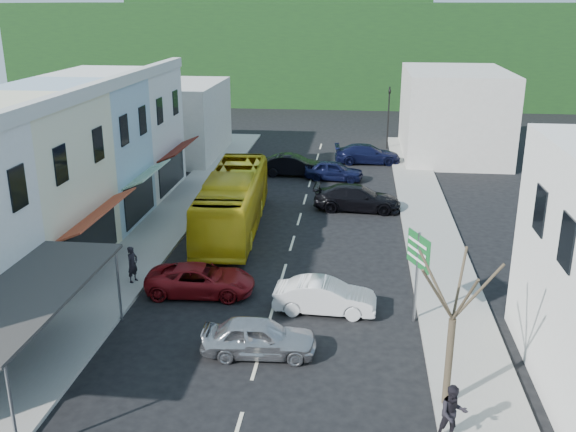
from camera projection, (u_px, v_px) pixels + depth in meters
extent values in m
plane|color=black|center=(272.00, 312.00, 26.64)|extent=(120.00, 120.00, 0.00)
cube|color=gray|center=(166.00, 224.00, 36.83)|extent=(3.00, 52.00, 0.15)
cube|color=gray|center=(431.00, 234.00, 35.24)|extent=(3.00, 52.00, 0.15)
cube|color=#50140B|center=(0.00, 292.00, 21.38)|extent=(1.30, 7.65, 0.08)
cube|color=beige|center=(11.00, 190.00, 29.51)|extent=(7.00, 8.00, 8.00)
cube|color=#95361E|center=(99.00, 213.00, 29.38)|extent=(1.30, 6.80, 0.08)
cube|color=#97AFBF|center=(76.00, 155.00, 36.10)|extent=(7.00, 6.00, 8.00)
cube|color=#195926|center=(147.00, 174.00, 35.97)|extent=(1.30, 5.10, 0.08)
cube|color=silver|center=(117.00, 133.00, 42.22)|extent=(7.00, 7.00, 8.00)
cube|color=#50140B|center=(179.00, 149.00, 42.09)|extent=(1.30, 5.95, 0.08)
cube|color=#B7B2A8|center=(171.00, 120.00, 52.38)|extent=(8.00, 10.00, 6.00)
cube|color=#B7B2A8|center=(453.00, 113.00, 52.62)|extent=(8.00, 12.00, 7.00)
cube|color=black|center=(337.00, 50.00, 85.00)|extent=(80.00, 24.00, 12.00)
cube|color=black|center=(282.00, 17.00, 90.21)|extent=(40.00, 16.00, 8.00)
imported|color=gold|center=(233.00, 203.00, 35.75)|extent=(3.10, 11.71, 3.10)
imported|color=#A8A8AC|center=(259.00, 337.00, 23.22)|extent=(4.49, 2.04, 1.40)
imported|color=silver|center=(325.00, 296.00, 26.44)|extent=(4.47, 1.99, 1.40)
imported|color=maroon|center=(201.00, 279.00, 28.10)|extent=(4.68, 2.10, 1.40)
imported|color=black|center=(357.00, 199.00, 39.40)|extent=(4.58, 2.05, 1.40)
imported|color=black|center=(334.00, 171.00, 45.92)|extent=(4.59, 2.33, 1.40)
imported|color=black|center=(293.00, 166.00, 47.16)|extent=(4.40, 1.81, 1.40)
imported|color=black|center=(367.00, 155.00, 50.75)|extent=(4.62, 2.16, 1.40)
imported|color=black|center=(133.00, 264.00, 28.90)|extent=(0.58, 0.70, 1.70)
imported|color=black|center=(453.00, 415.00, 18.40)|extent=(0.77, 0.57, 1.70)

